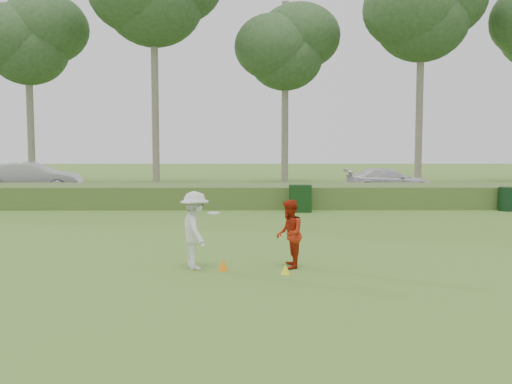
{
  "coord_description": "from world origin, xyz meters",
  "views": [
    {
      "loc": [
        -0.12,
        -12.07,
        2.71
      ],
      "look_at": [
        0.0,
        4.0,
        1.3
      ],
      "focal_mm": 40.0,
      "sensor_mm": 36.0,
      "label": 1
    }
  ],
  "objects_px": {
    "car_right": "(389,181)",
    "player_white": "(195,230)",
    "utility_cabinet": "(300,198)",
    "car_mid": "(32,178)",
    "player_red": "(289,234)",
    "trash_bin": "(507,199)",
    "cone_yellow": "(286,269)",
    "cone_orange": "(223,265)"
  },
  "relations": [
    {
      "from": "trash_bin",
      "to": "car_right",
      "type": "relative_size",
      "value": 0.21
    },
    {
      "from": "player_red",
      "to": "car_mid",
      "type": "relative_size",
      "value": 0.3
    },
    {
      "from": "utility_cabinet",
      "to": "cone_orange",
      "type": "bearing_deg",
      "value": -103.37
    },
    {
      "from": "utility_cabinet",
      "to": "car_right",
      "type": "relative_size",
      "value": 0.24
    },
    {
      "from": "cone_orange",
      "to": "player_red",
      "type": "bearing_deg",
      "value": 9.87
    },
    {
      "from": "player_white",
      "to": "cone_orange",
      "type": "distance_m",
      "value": 0.95
    },
    {
      "from": "utility_cabinet",
      "to": "car_mid",
      "type": "bearing_deg",
      "value": 151.75
    },
    {
      "from": "trash_bin",
      "to": "car_right",
      "type": "xyz_separation_m",
      "value": [
        -3.02,
        6.87,
        0.24
      ]
    },
    {
      "from": "cone_yellow",
      "to": "cone_orange",
      "type": "bearing_deg",
      "value": 165.65
    },
    {
      "from": "cone_orange",
      "to": "player_white",
      "type": "bearing_deg",
      "value": 162.9
    },
    {
      "from": "player_white",
      "to": "player_red",
      "type": "xyz_separation_m",
      "value": [
        2.02,
        0.06,
        -0.09
      ]
    },
    {
      "from": "car_mid",
      "to": "cone_yellow",
      "type": "bearing_deg",
      "value": -151.94
    },
    {
      "from": "player_white",
      "to": "car_mid",
      "type": "xyz_separation_m",
      "value": [
        -10.01,
        17.11,
        0.04
      ]
    },
    {
      "from": "utility_cabinet",
      "to": "car_right",
      "type": "bearing_deg",
      "value": 54.75
    },
    {
      "from": "car_mid",
      "to": "car_right",
      "type": "xyz_separation_m",
      "value": [
        18.29,
        0.03,
        -0.16
      ]
    },
    {
      "from": "utility_cabinet",
      "to": "car_mid",
      "type": "relative_size",
      "value": 0.22
    },
    {
      "from": "cone_yellow",
      "to": "car_right",
      "type": "height_order",
      "value": "car_right"
    },
    {
      "from": "utility_cabinet",
      "to": "car_right",
      "type": "distance_m",
      "value": 8.88
    },
    {
      "from": "player_white",
      "to": "player_red",
      "type": "relative_size",
      "value": 1.12
    },
    {
      "from": "cone_yellow",
      "to": "utility_cabinet",
      "type": "bearing_deg",
      "value": 83.52
    },
    {
      "from": "utility_cabinet",
      "to": "trash_bin",
      "type": "distance_m",
      "value": 8.21
    },
    {
      "from": "utility_cabinet",
      "to": "player_white",
      "type": "bearing_deg",
      "value": -106.85
    },
    {
      "from": "utility_cabinet",
      "to": "car_mid",
      "type": "height_order",
      "value": "car_mid"
    },
    {
      "from": "trash_bin",
      "to": "cone_yellow",
      "type": "bearing_deg",
      "value": -131.04
    },
    {
      "from": "player_red",
      "to": "cone_yellow",
      "type": "distance_m",
      "value": 0.87
    },
    {
      "from": "car_right",
      "to": "cone_orange",
      "type": "bearing_deg",
      "value": 157.44
    },
    {
      "from": "utility_cabinet",
      "to": "car_right",
      "type": "height_order",
      "value": "car_right"
    },
    {
      "from": "car_mid",
      "to": "car_right",
      "type": "bearing_deg",
      "value": -95.92
    },
    {
      "from": "car_right",
      "to": "player_white",
      "type": "bearing_deg",
      "value": 155.54
    },
    {
      "from": "player_white",
      "to": "utility_cabinet",
      "type": "xyz_separation_m",
      "value": [
        3.1,
        9.93,
        -0.3
      ]
    },
    {
      "from": "car_mid",
      "to": "player_white",
      "type": "bearing_deg",
      "value": -155.67
    },
    {
      "from": "player_white",
      "to": "cone_orange",
      "type": "xyz_separation_m",
      "value": [
        0.61,
        -0.19,
        -0.71
      ]
    },
    {
      "from": "player_red",
      "to": "cone_yellow",
      "type": "relative_size",
      "value": 7.16
    },
    {
      "from": "player_red",
      "to": "car_right",
      "type": "bearing_deg",
      "value": 163.48
    },
    {
      "from": "utility_cabinet",
      "to": "car_mid",
      "type": "distance_m",
      "value": 14.95
    },
    {
      "from": "player_red",
      "to": "cone_orange",
      "type": "distance_m",
      "value": 1.56
    },
    {
      "from": "utility_cabinet",
      "to": "trash_bin",
      "type": "height_order",
      "value": "utility_cabinet"
    },
    {
      "from": "cone_yellow",
      "to": "car_mid",
      "type": "distance_m",
      "value": 21.29
    },
    {
      "from": "player_white",
      "to": "trash_bin",
      "type": "bearing_deg",
      "value": -67.93
    },
    {
      "from": "cone_yellow",
      "to": "car_right",
      "type": "relative_size",
      "value": 0.05
    },
    {
      "from": "player_red",
      "to": "trash_bin",
      "type": "distance_m",
      "value": 13.79
    },
    {
      "from": "cone_orange",
      "to": "cone_yellow",
      "type": "distance_m",
      "value": 1.35
    }
  ]
}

